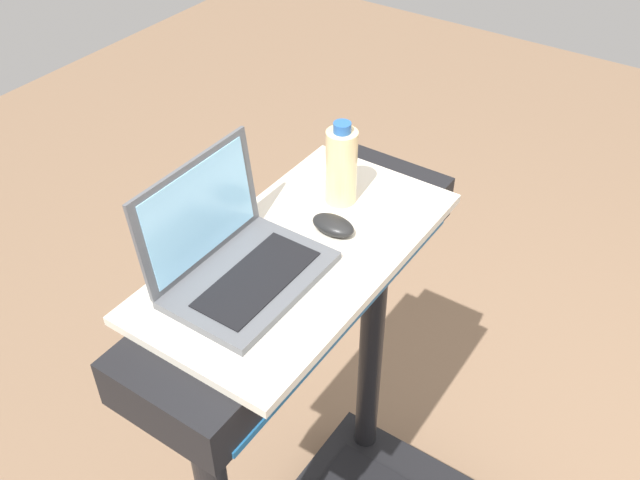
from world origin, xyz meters
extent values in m
cylinder|color=black|center=(0.34, 0.70, 0.61)|extent=(0.07, 0.07, 0.92)
cube|color=black|center=(0.00, 0.70, 1.13)|extent=(0.90, 0.28, 0.11)
cube|color=#0C3F19|center=(0.00, 0.56, 1.13)|extent=(0.24, 0.01, 0.06)
cube|color=#1E598C|center=(0.00, 0.56, 1.08)|extent=(0.81, 0.00, 0.02)
cube|color=beige|center=(0.00, 0.70, 1.19)|extent=(0.73, 0.38, 0.02)
cube|color=#515459|center=(-0.14, 0.72, 1.21)|extent=(0.32, 0.22, 0.02)
cube|color=black|center=(-0.14, 0.71, 1.22)|extent=(0.26, 0.12, 0.00)
cube|color=#515459|center=(-0.14, 0.84, 1.33)|extent=(0.32, 0.03, 0.22)
cube|color=#8CCCF2|center=(-0.14, 0.84, 1.33)|extent=(0.28, 0.02, 0.19)
ellipsoid|color=black|center=(0.09, 0.68, 1.22)|extent=(0.06, 0.10, 0.03)
cylinder|color=beige|center=(0.20, 0.73, 1.29)|extent=(0.07, 0.07, 0.18)
cylinder|color=#2659A5|center=(0.20, 0.73, 1.39)|extent=(0.04, 0.04, 0.02)
camera|label=1|loc=(-0.92, 0.03, 2.16)|focal=40.11mm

